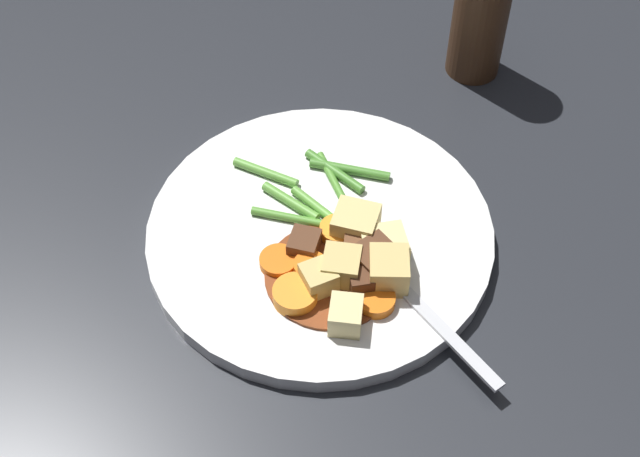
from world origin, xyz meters
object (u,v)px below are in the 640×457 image
Objects in this scene: dinner_plate at (320,234)px; potato_chunk_3 at (389,270)px; carrot_slice_2 at (310,268)px; potato_chunk_4 at (324,279)px; carrot_slice_3 at (278,261)px; meat_chunk_1 at (362,248)px; meat_chunk_3 at (361,279)px; potato_chunk_1 at (384,247)px; pepper_mill at (483,2)px; meat_chunk_0 at (304,245)px; meat_chunk_2 at (374,259)px; potato_chunk_0 at (341,267)px; potato_chunk_2 at (346,315)px; carrot_slice_4 at (375,300)px; potato_chunk_5 at (356,224)px; carrot_slice_1 at (337,232)px; carrot_slice_0 at (295,295)px; fork at (415,302)px.

dinner_plate is 0.08m from potato_chunk_3.
potato_chunk_4 is at bearing 37.88° from carrot_slice_2.
carrot_slice_2 is 0.03m from carrot_slice_3.
meat_chunk_3 is at bearing -3.02° from meat_chunk_1.
potato_chunk_1 is 0.27m from pepper_mill.
potato_chunk_4 is 0.04m from meat_chunk_0.
potato_chunk_3 is 1.31× the size of meat_chunk_0.
meat_chunk_2 is (0.01, 0.01, 0.00)m from meat_chunk_1.
potato_chunk_0 reaches higher than potato_chunk_2.
meat_chunk_0 is at bearing -131.38° from carrot_slice_4.
potato_chunk_3 is at bearing 28.26° from potato_chunk_5.
potato_chunk_3 reaches higher than meat_chunk_0.
pepper_mill is at bearing 158.19° from meat_chunk_2.
meat_chunk_3 is (0.03, -0.00, 0.00)m from meat_chunk_1.
carrot_slice_1 is 0.27m from pepper_mill.
carrot_slice_3 is 1.03× the size of potato_chunk_0.
potato_chunk_2 is at bearing -5.39° from potato_chunk_5.
potato_chunk_1 is 1.09× the size of meat_chunk_2.
carrot_slice_2 is 0.88× the size of carrot_slice_3.
carrot_slice_0 is 1.01× the size of potato_chunk_5.
carrot_slice_0 is 1.11× the size of meat_chunk_2.
dinner_plate is 0.10m from potato_chunk_2.
carrot_slice_1 is 0.05m from meat_chunk_3.
meat_chunk_2 is at bearing 88.49° from carrot_slice_3.
pepper_mill is (-0.27, 0.13, 0.05)m from potato_chunk_0.
carrot_slice_4 is 1.01× the size of meat_chunk_1.
potato_chunk_1 is (-0.01, 0.08, 0.01)m from carrot_slice_3.
potato_chunk_3 is at bearing 41.99° from carrot_slice_1.
meat_chunk_3 is (-0.02, -0.01, 0.01)m from carrot_slice_4.
carrot_slice_1 is 0.04m from potato_chunk_0.
potato_chunk_0 is 0.04m from meat_chunk_0.
potato_chunk_0 is 0.85× the size of potato_chunk_5.
potato_chunk_5 is (-0.00, 0.02, 0.01)m from carrot_slice_1.
carrot_slice_2 reaches higher than fork.
meat_chunk_1 is at bearing 98.95° from carrot_slice_3.
meat_chunk_3 is at bearing 93.56° from potato_chunk_4.
pepper_mill is at bearing 152.46° from potato_chunk_5.
potato_chunk_2 is at bearing -22.67° from meat_chunk_2.
carrot_slice_4 is 0.05m from potato_chunk_1.
potato_chunk_0 is (-0.02, -0.03, 0.01)m from carrot_slice_4.
meat_chunk_2 is at bearing 35.68° from meat_chunk_1.
meat_chunk_0 reaches higher than carrot_slice_4.
meat_chunk_1 is (-0.04, 0.05, 0.00)m from carrot_slice_0.
dinner_plate is 10.04× the size of carrot_slice_1.
meat_chunk_0 is 0.82× the size of meat_chunk_1.
meat_chunk_1 is 1.24× the size of meat_chunk_3.
carrot_slice_4 is 0.05m from meat_chunk_1.
meat_chunk_2 is at bearing -139.27° from potato_chunk_3.
potato_chunk_2 is at bearing 27.23° from potato_chunk_4.
carrot_slice_4 is at bearing 87.74° from carrot_slice_0.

